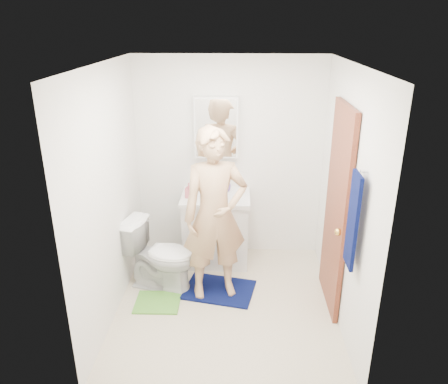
# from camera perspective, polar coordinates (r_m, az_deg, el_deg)

# --- Properties ---
(floor) EXTENTS (2.20, 2.40, 0.02)m
(floor) POSITION_cam_1_polar(r_m,az_deg,el_deg) (4.65, 0.24, -14.68)
(floor) COLOR beige
(floor) RESTS_ON ground
(ceiling) EXTENTS (2.20, 2.40, 0.02)m
(ceiling) POSITION_cam_1_polar(r_m,az_deg,el_deg) (3.76, 0.30, 16.55)
(ceiling) COLOR white
(ceiling) RESTS_ON ground
(wall_back) EXTENTS (2.20, 0.02, 2.40)m
(wall_back) POSITION_cam_1_polar(r_m,az_deg,el_deg) (5.19, 0.72, 4.32)
(wall_back) COLOR white
(wall_back) RESTS_ON ground
(wall_front) EXTENTS (2.20, 0.02, 2.40)m
(wall_front) POSITION_cam_1_polar(r_m,az_deg,el_deg) (2.97, -0.53, -9.65)
(wall_front) COLOR white
(wall_front) RESTS_ON ground
(wall_left) EXTENTS (0.02, 2.40, 2.40)m
(wall_left) POSITION_cam_1_polar(r_m,az_deg,el_deg) (4.24, -14.92, -0.51)
(wall_left) COLOR white
(wall_left) RESTS_ON ground
(wall_right) EXTENTS (0.02, 2.40, 2.40)m
(wall_right) POSITION_cam_1_polar(r_m,az_deg,el_deg) (4.17, 15.70, -0.94)
(wall_right) COLOR white
(wall_right) RESTS_ON ground
(vanity_cabinet) EXTENTS (0.75, 0.55, 0.80)m
(vanity_cabinet) POSITION_cam_1_polar(r_m,az_deg,el_deg) (5.22, -1.06, -5.04)
(vanity_cabinet) COLOR white
(vanity_cabinet) RESTS_ON floor
(countertop) EXTENTS (0.79, 0.59, 0.05)m
(countertop) POSITION_cam_1_polar(r_m,az_deg,el_deg) (5.05, -1.09, -0.72)
(countertop) COLOR white
(countertop) RESTS_ON vanity_cabinet
(sink_basin) EXTENTS (0.40, 0.40, 0.03)m
(sink_basin) POSITION_cam_1_polar(r_m,az_deg,el_deg) (5.04, -1.09, -0.56)
(sink_basin) COLOR white
(sink_basin) RESTS_ON countertop
(faucet) EXTENTS (0.03, 0.03, 0.12)m
(faucet) POSITION_cam_1_polar(r_m,az_deg,el_deg) (5.18, -0.99, 0.90)
(faucet) COLOR silver
(faucet) RESTS_ON countertop
(medicine_cabinet) EXTENTS (0.50, 0.12, 0.70)m
(medicine_cabinet) POSITION_cam_1_polar(r_m,az_deg,el_deg) (5.03, -1.01, 8.46)
(medicine_cabinet) COLOR white
(medicine_cabinet) RESTS_ON wall_back
(mirror_panel) EXTENTS (0.46, 0.01, 0.66)m
(mirror_panel) POSITION_cam_1_polar(r_m,az_deg,el_deg) (4.97, -1.05, 8.30)
(mirror_panel) COLOR white
(mirror_panel) RESTS_ON wall_back
(door) EXTENTS (0.05, 0.80, 2.05)m
(door) POSITION_cam_1_polar(r_m,az_deg,el_deg) (4.36, 14.47, -2.31)
(door) COLOR brown
(door) RESTS_ON ground
(door_knob) EXTENTS (0.07, 0.07, 0.07)m
(door_knob) POSITION_cam_1_polar(r_m,az_deg,el_deg) (4.10, 14.70, -5.07)
(door_knob) COLOR gold
(door_knob) RESTS_ON door
(towel) EXTENTS (0.03, 0.24, 0.80)m
(towel) POSITION_cam_1_polar(r_m,az_deg,el_deg) (3.62, 16.49, -3.65)
(towel) COLOR #060E3F
(towel) RESTS_ON wall_right
(towel_hook) EXTENTS (0.06, 0.02, 0.02)m
(towel_hook) POSITION_cam_1_polar(r_m,az_deg,el_deg) (3.48, 17.85, 2.62)
(towel_hook) COLOR silver
(towel_hook) RESTS_ON wall_right
(toilet) EXTENTS (0.84, 0.61, 0.77)m
(toilet) POSITION_cam_1_polar(r_m,az_deg,el_deg) (4.79, -8.26, -8.12)
(toilet) COLOR white
(toilet) RESTS_ON floor
(bath_mat) EXTENTS (0.82, 0.66, 0.02)m
(bath_mat) POSITION_cam_1_polar(r_m,az_deg,el_deg) (4.85, -0.63, -12.65)
(bath_mat) COLOR #060E3F
(bath_mat) RESTS_ON floor
(green_rug) EXTENTS (0.46, 0.39, 0.02)m
(green_rug) POSITION_cam_1_polar(r_m,az_deg,el_deg) (4.72, -8.66, -14.06)
(green_rug) COLOR #59A537
(green_rug) RESTS_ON floor
(soap_dispenser) EXTENTS (0.09, 0.09, 0.17)m
(soap_dispenser) POSITION_cam_1_polar(r_m,az_deg,el_deg) (4.97, -4.60, 0.23)
(soap_dispenser) COLOR #C45B67
(soap_dispenser) RESTS_ON countertop
(toothbrush_cup) EXTENTS (0.15, 0.15, 0.10)m
(toothbrush_cup) POSITION_cam_1_polar(r_m,az_deg,el_deg) (5.14, 0.19, 0.58)
(toothbrush_cup) COLOR #684496
(toothbrush_cup) RESTS_ON countertop
(man) EXTENTS (0.74, 0.58, 1.80)m
(man) POSITION_cam_1_polar(r_m,az_deg,el_deg) (4.36, -1.17, -3.07)
(man) COLOR tan
(man) RESTS_ON bath_mat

